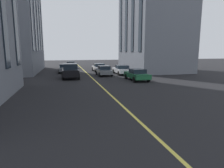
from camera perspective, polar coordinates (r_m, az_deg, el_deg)
name	(u,v)px	position (r m, az deg, el deg)	size (l,w,h in m)	color
lane_centre_line	(104,89)	(17.69, -2.36, -1.46)	(80.00, 0.16, 0.01)	#D8C64C
car_black_trailing	(70,71)	(25.27, -12.26, 3.89)	(4.70, 2.14, 1.88)	black
car_black_far	(71,65)	(40.25, -12.15, 5.58)	(3.90, 1.89, 1.40)	black
car_white_parked_a	(99,67)	(33.06, -3.88, 4.94)	(4.40, 1.95, 1.37)	silver
car_white_mid	(122,70)	(28.93, 2.91, 4.27)	(4.40, 1.95, 1.37)	silver
car_grey_oncoming	(104,71)	(27.49, -2.43, 3.98)	(3.90, 1.89, 1.40)	slate
car_green_parked_b	(137,74)	(23.11, 7.38, 2.84)	(4.40, 1.95, 1.37)	#1E6038
car_grey_near	(65,68)	(32.32, -13.81, 4.57)	(4.40, 1.95, 1.37)	slate
building_right_near	(154,0)	(36.45, 12.42, 23.07)	(13.12, 8.94, 24.00)	slate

